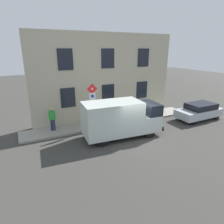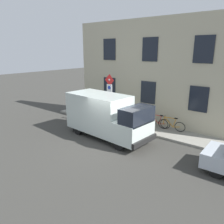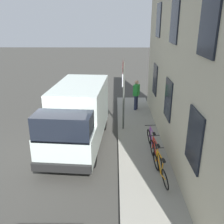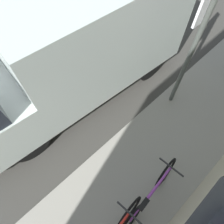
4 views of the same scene
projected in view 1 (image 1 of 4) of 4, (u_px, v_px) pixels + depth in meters
The scene contains 10 objects.
ground_plane at pixel (135, 138), 13.08m from camera, with size 80.00×80.00×0.00m, color #3A3934.
sidewalk_slab at pixel (113, 122), 15.91m from camera, with size 1.88×14.15×0.14m, color gray.
building_facade at pixel (106, 78), 15.95m from camera, with size 0.75×12.15×6.99m.
sign_post_stacked at pixel (92, 100), 13.76m from camera, with size 0.15×0.56×3.22m.
delivery_van at pixel (121, 118), 12.96m from camera, with size 2.40×5.47×2.50m.
parked_hatchback at pixel (199, 111), 16.48m from camera, with size 1.79×4.02×1.38m.
bicycle_orange at pixel (132, 112), 16.95m from camera, with size 0.47×1.72×0.89m.
bicycle_red at pixel (122, 113), 16.55m from camera, with size 0.46×1.71×0.89m.
bicycle_purple at pixel (112, 115), 16.15m from camera, with size 0.46×1.71×0.89m.
pedestrian at pixel (52, 118), 13.73m from camera, with size 0.41×0.47×1.72m.
Camera 1 is at (-10.00, 6.60, 5.74)m, focal length 31.09 mm.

